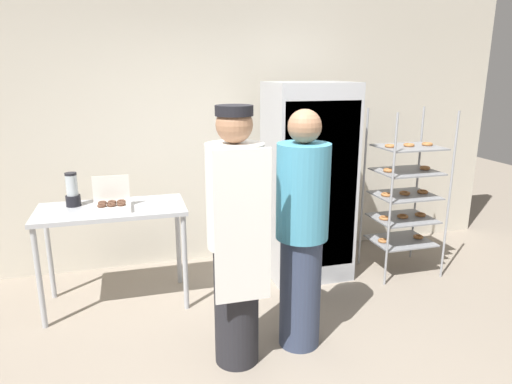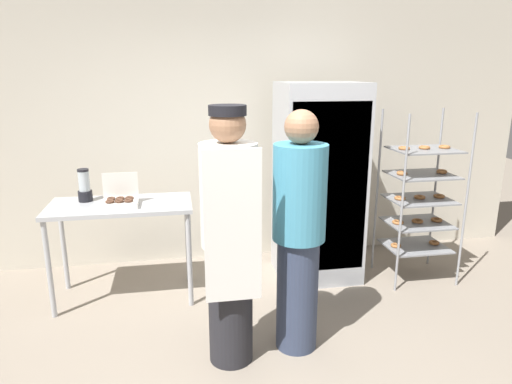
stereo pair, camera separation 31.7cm
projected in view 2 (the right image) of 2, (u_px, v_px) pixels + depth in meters
ground_plane at (284, 381)px, 3.02m from camera, size 14.00×14.00×0.00m
back_wall at (236, 121)px, 4.77m from camera, size 6.40×0.12×2.95m
refrigerator at (318, 183)px, 4.37m from camera, size 0.77×0.69×1.89m
baking_rack at (420, 198)px, 4.35m from camera, size 0.65×0.54×1.64m
prep_counter at (121, 215)px, 3.95m from camera, size 1.21×0.60×0.88m
donut_box at (120, 201)px, 3.84m from camera, size 0.30×0.23×0.27m
blender_pitcher at (85, 187)px, 3.97m from camera, size 0.12×0.12×0.29m
person_baker at (230, 236)px, 3.02m from camera, size 0.38×0.40×1.78m
person_customer at (299, 233)px, 3.19m from camera, size 0.37×0.37×1.75m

